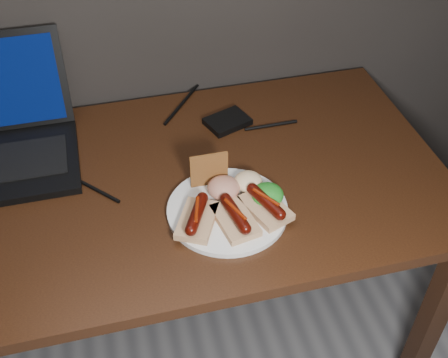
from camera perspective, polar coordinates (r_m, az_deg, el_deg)
name	(u,v)px	position (r m, az deg, el deg)	size (l,w,h in m)	color
desk	(149,212)	(1.36, -7.66, -3.36)	(1.40, 0.70, 0.75)	#351C0D
hard_drive	(227,121)	(1.46, 0.35, 5.87)	(0.11, 0.08, 0.02)	black
desk_cables	(124,148)	(1.40, -10.12, 3.15)	(0.88, 0.44, 0.01)	black
plate	(227,210)	(1.22, 0.35, -3.16)	(0.26, 0.26, 0.01)	silver
bread_sausage_left	(197,217)	(1.17, -2.76, -3.92)	(0.11, 0.13, 0.04)	tan
bread_sausage_center	(235,217)	(1.17, 1.14, -3.91)	(0.09, 0.13, 0.04)	tan
bread_sausage_right	(266,205)	(1.20, 4.25, -2.67)	(0.11, 0.13, 0.04)	tan
crispbread	(209,170)	(1.24, -1.53, 0.96)	(0.09, 0.01, 0.09)	#9E5E2B
salad_greens	(268,195)	(1.22, 4.45, -1.59)	(0.07, 0.07, 0.04)	#115915
salsa_mound	(224,188)	(1.23, -0.04, -0.89)	(0.07, 0.07, 0.04)	maroon
coleslaw_mound	(248,181)	(1.25, 2.48, -0.24)	(0.06, 0.06, 0.04)	white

